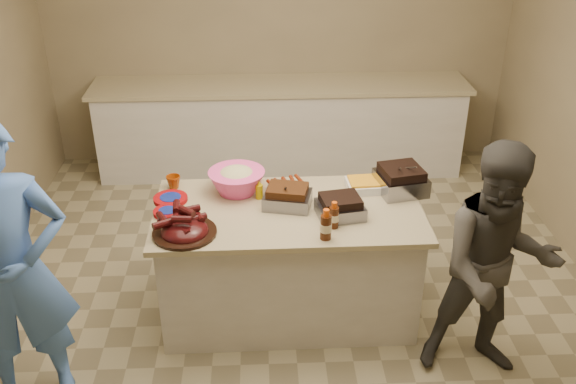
{
  "coord_description": "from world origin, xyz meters",
  "views": [
    {
      "loc": [
        -0.2,
        -3.66,
        2.91
      ],
      "look_at": [
        -0.03,
        -0.01,
        0.92
      ],
      "focal_mm": 40.0,
      "sensor_mm": 36.0,
      "label": 1
    }
  ],
  "objects_px": {
    "rib_platter": "(185,234)",
    "guest_gray": "(477,365)",
    "mustard_bottle": "(259,198)",
    "roasting_pan": "(400,191)",
    "bbq_bottle_a": "(325,238)",
    "island": "(288,310)",
    "plastic_cup": "(174,188)",
    "coleslaw_bowl": "(237,192)",
    "bbq_bottle_b": "(334,227)"
  },
  "relations": [
    {
      "from": "roasting_pan",
      "to": "guest_gray",
      "type": "relative_size",
      "value": 0.2
    },
    {
      "from": "coleslaw_bowl",
      "to": "bbq_bottle_a",
      "type": "bearing_deg",
      "value": -48.49
    },
    {
      "from": "coleslaw_bowl",
      "to": "bbq_bottle_b",
      "type": "relative_size",
      "value": 2.17
    },
    {
      "from": "island",
      "to": "bbq_bottle_a",
      "type": "relative_size",
      "value": 8.69
    },
    {
      "from": "rib_platter",
      "to": "guest_gray",
      "type": "xyz_separation_m",
      "value": [
        1.82,
        -0.33,
        -0.82
      ]
    },
    {
      "from": "island",
      "to": "plastic_cup",
      "type": "xyz_separation_m",
      "value": [
        -0.77,
        0.33,
        0.82
      ]
    },
    {
      "from": "bbq_bottle_b",
      "to": "mustard_bottle",
      "type": "relative_size",
      "value": 1.32
    },
    {
      "from": "island",
      "to": "mustard_bottle",
      "type": "relative_size",
      "value": 13.02
    },
    {
      "from": "roasting_pan",
      "to": "bbq_bottle_a",
      "type": "height_order",
      "value": "bbq_bottle_a"
    },
    {
      "from": "roasting_pan",
      "to": "plastic_cup",
      "type": "xyz_separation_m",
      "value": [
        -1.55,
        0.11,
        0.0
      ]
    },
    {
      "from": "island",
      "to": "roasting_pan",
      "type": "xyz_separation_m",
      "value": [
        0.77,
        0.22,
        0.82
      ]
    },
    {
      "from": "mustard_bottle",
      "to": "rib_platter",
      "type": "bearing_deg",
      "value": -136.92
    },
    {
      "from": "guest_gray",
      "to": "plastic_cup",
      "type": "bearing_deg",
      "value": 158.78
    },
    {
      "from": "island",
      "to": "rib_platter",
      "type": "relative_size",
      "value": 4.44
    },
    {
      "from": "bbq_bottle_b",
      "to": "plastic_cup",
      "type": "distance_m",
      "value": 1.18
    },
    {
      "from": "plastic_cup",
      "to": "guest_gray",
      "type": "xyz_separation_m",
      "value": [
        1.95,
        -0.93,
        -0.82
      ]
    },
    {
      "from": "coleslaw_bowl",
      "to": "guest_gray",
      "type": "relative_size",
      "value": 0.25
    },
    {
      "from": "bbq_bottle_b",
      "to": "coleslaw_bowl",
      "type": "bearing_deg",
      "value": 141.25
    },
    {
      "from": "mustard_bottle",
      "to": "plastic_cup",
      "type": "bearing_deg",
      "value": 163.54
    },
    {
      "from": "island",
      "to": "plastic_cup",
      "type": "height_order",
      "value": "plastic_cup"
    },
    {
      "from": "roasting_pan",
      "to": "bbq_bottle_a",
      "type": "relative_size",
      "value": 1.52
    },
    {
      "from": "roasting_pan",
      "to": "bbq_bottle_a",
      "type": "bearing_deg",
      "value": -146.16
    },
    {
      "from": "island",
      "to": "mustard_bottle",
      "type": "bearing_deg",
      "value": 139.55
    },
    {
      "from": "mustard_bottle",
      "to": "roasting_pan",
      "type": "bearing_deg",
      "value": 3.5
    },
    {
      "from": "plastic_cup",
      "to": "bbq_bottle_a",
      "type": "bearing_deg",
      "value": -35.18
    },
    {
      "from": "island",
      "to": "bbq_bottle_b",
      "type": "xyz_separation_m",
      "value": [
        0.27,
        -0.23,
        0.82
      ]
    },
    {
      "from": "rib_platter",
      "to": "mustard_bottle",
      "type": "distance_m",
      "value": 0.62
    },
    {
      "from": "rib_platter",
      "to": "coleslaw_bowl",
      "type": "height_order",
      "value": "coleslaw_bowl"
    },
    {
      "from": "roasting_pan",
      "to": "bbq_bottle_b",
      "type": "relative_size",
      "value": 1.73
    },
    {
      "from": "mustard_bottle",
      "to": "coleslaw_bowl",
      "type": "bearing_deg",
      "value": 147.24
    },
    {
      "from": "mustard_bottle",
      "to": "plastic_cup",
      "type": "height_order",
      "value": "mustard_bottle"
    },
    {
      "from": "island",
      "to": "guest_gray",
      "type": "xyz_separation_m",
      "value": [
        1.17,
        -0.6,
        0.0
      ]
    },
    {
      "from": "roasting_pan",
      "to": "coleslaw_bowl",
      "type": "relative_size",
      "value": 0.8
    },
    {
      "from": "rib_platter",
      "to": "coleslaw_bowl",
      "type": "xyz_separation_m",
      "value": [
        0.31,
        0.52,
        0.0
      ]
    },
    {
      "from": "island",
      "to": "coleslaw_bowl",
      "type": "xyz_separation_m",
      "value": [
        -0.34,
        0.25,
        0.82
      ]
    },
    {
      "from": "bbq_bottle_a",
      "to": "bbq_bottle_b",
      "type": "xyz_separation_m",
      "value": [
        0.06,
        0.13,
        0.0
      ]
    },
    {
      "from": "rib_platter",
      "to": "guest_gray",
      "type": "bearing_deg",
      "value": -10.34
    },
    {
      "from": "mustard_bottle",
      "to": "bbq_bottle_a",
      "type": "bearing_deg",
      "value": -52.77
    },
    {
      "from": "bbq_bottle_b",
      "to": "plastic_cup",
      "type": "xyz_separation_m",
      "value": [
        -1.04,
        0.56,
        0.0
      ]
    },
    {
      "from": "mustard_bottle",
      "to": "guest_gray",
      "type": "height_order",
      "value": "mustard_bottle"
    },
    {
      "from": "coleslaw_bowl",
      "to": "mustard_bottle",
      "type": "relative_size",
      "value": 2.86
    },
    {
      "from": "island",
      "to": "plastic_cup",
      "type": "distance_m",
      "value": 1.18
    },
    {
      "from": "rib_platter",
      "to": "guest_gray",
      "type": "distance_m",
      "value": 2.02
    },
    {
      "from": "rib_platter",
      "to": "coleslaw_bowl",
      "type": "relative_size",
      "value": 1.02
    },
    {
      "from": "roasting_pan",
      "to": "plastic_cup",
      "type": "relative_size",
      "value": 3.1
    },
    {
      "from": "mustard_bottle",
      "to": "island",
      "type": "bearing_deg",
      "value": -39.99
    },
    {
      "from": "rib_platter",
      "to": "bbq_bottle_b",
      "type": "xyz_separation_m",
      "value": [
        0.91,
        0.04,
        0.0
      ]
    },
    {
      "from": "plastic_cup",
      "to": "mustard_bottle",
      "type": "bearing_deg",
      "value": -16.46
    },
    {
      "from": "coleslaw_bowl",
      "to": "bbq_bottle_b",
      "type": "distance_m",
      "value": 0.78
    },
    {
      "from": "coleslaw_bowl",
      "to": "roasting_pan",
      "type": "bearing_deg",
      "value": -1.96
    }
  ]
}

